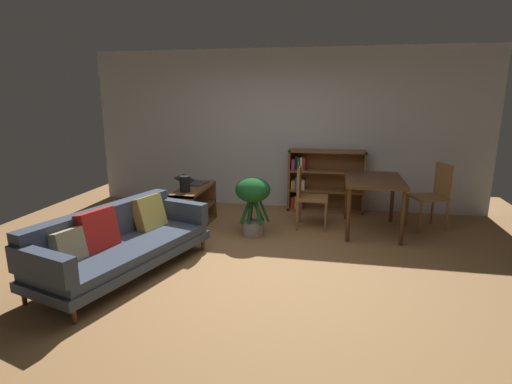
# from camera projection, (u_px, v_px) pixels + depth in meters

# --- Properties ---
(ground_plane) EXTENTS (8.16, 8.16, 0.00)m
(ground_plane) POSITION_uv_depth(u_px,v_px,m) (252.00, 265.00, 4.66)
(ground_plane) COLOR #9E7042
(back_wall_panel) EXTENTS (6.80, 0.10, 2.70)m
(back_wall_panel) POSITION_uv_depth(u_px,v_px,m) (283.00, 130.00, 6.92)
(back_wall_panel) COLOR silver
(back_wall_panel) RESTS_ON ground_plane
(fabric_couch) EXTENTS (1.37, 2.23, 0.76)m
(fabric_couch) POSITION_uv_depth(u_px,v_px,m) (119.00, 241.00, 4.41)
(fabric_couch) COLOR #56351E
(fabric_couch) RESTS_ON ground_plane
(media_console) EXTENTS (0.37, 1.05, 0.61)m
(media_console) POSITION_uv_depth(u_px,v_px,m) (194.00, 207.00, 5.99)
(media_console) COLOR brown
(media_console) RESTS_ON ground_plane
(open_laptop) EXTENTS (0.48, 0.38, 0.11)m
(open_laptop) POSITION_uv_depth(u_px,v_px,m) (193.00, 182.00, 6.16)
(open_laptop) COLOR #333338
(open_laptop) RESTS_ON media_console
(desk_speaker) EXTENTS (0.14, 0.14, 0.23)m
(desk_speaker) POSITION_uv_depth(u_px,v_px,m) (185.00, 184.00, 5.62)
(desk_speaker) COLOR black
(desk_speaker) RESTS_ON media_console
(potted_floor_plant) EXTENTS (0.49, 0.49, 0.83)m
(potted_floor_plant) POSITION_uv_depth(u_px,v_px,m) (253.00, 198.00, 5.55)
(potted_floor_plant) COLOR #9E9389
(potted_floor_plant) RESTS_ON ground_plane
(dining_table) EXTENTS (0.79, 1.13, 0.79)m
(dining_table) POSITION_uv_depth(u_px,v_px,m) (374.00, 185.00, 5.69)
(dining_table) COLOR #56351E
(dining_table) RESTS_ON ground_plane
(dining_chair_near) EXTENTS (0.57, 0.54, 0.97)m
(dining_chair_near) POSITION_uv_depth(u_px,v_px,m) (434.00, 193.00, 5.87)
(dining_chair_near) COLOR olive
(dining_chair_near) RESTS_ON ground_plane
(dining_chair_far) EXTENTS (0.45, 0.40, 0.90)m
(dining_chair_far) POSITION_uv_depth(u_px,v_px,m) (308.00, 194.00, 5.91)
(dining_chair_far) COLOR olive
(dining_chair_far) RESTS_ON ground_plane
(bookshelf) EXTENTS (1.27, 0.30, 1.04)m
(bookshelf) POSITION_uv_depth(u_px,v_px,m) (321.00, 181.00, 6.82)
(bookshelf) COLOR brown
(bookshelf) RESTS_ON ground_plane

